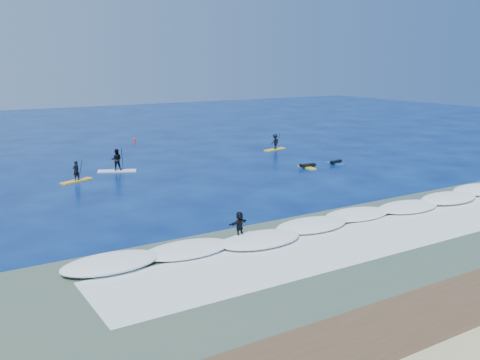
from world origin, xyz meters
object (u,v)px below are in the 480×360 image
sup_paddler_center (117,162)px  sup_paddler_right (275,143)px  prone_paddler_near (307,166)px  marker_buoy (135,140)px  sup_paddler_left (76,174)px  prone_paddler_far (335,162)px  wave_surfer (239,226)px

sup_paddler_center → sup_paddler_right: sup_paddler_center is taller
prone_paddler_near → marker_buoy: size_ratio=3.61×
sup_paddler_left → prone_paddler_near: bearing=-38.6°
sup_paddler_right → marker_buoy: bearing=116.9°
marker_buoy → sup_paddler_right: bearing=-50.1°
prone_paddler_near → prone_paddler_far: size_ratio=1.05×
wave_surfer → sup_paddler_center: bearing=74.0°
sup_paddler_left → prone_paddler_far: (22.84, -5.48, -0.46)m
sup_paddler_right → prone_paddler_far: (0.07, -9.72, -0.63)m
sup_paddler_left → sup_paddler_center: 4.67m
prone_paddler_near → wave_surfer: size_ratio=1.02×
sup_paddler_left → marker_buoy: 21.04m
sup_paddler_right → marker_buoy: sup_paddler_right is taller
sup_paddler_right → prone_paddler_far: size_ratio=1.39×
prone_paddler_near → sup_paddler_left: bearing=78.7°
sup_paddler_center → sup_paddler_right: 18.75m
sup_paddler_right → prone_paddler_far: sup_paddler_right is taller
sup_paddler_left → wave_surfer: size_ratio=1.31×
sup_paddler_center → prone_paddler_far: (18.70, -7.63, -0.73)m
wave_surfer → marker_buoy: bearing=63.2°
sup_paddler_left → sup_paddler_center: sup_paddler_center is taller
sup_paddler_center → prone_paddler_far: 20.21m
prone_paddler_near → wave_surfer: (-15.93, -13.91, 0.69)m
prone_paddler_far → marker_buoy: bearing=14.1°
prone_paddler_near → marker_buoy: bearing=23.0°
prone_paddler_far → wave_surfer: bearing=113.9°
sup_paddler_right → prone_paddler_near: sup_paddler_right is taller
prone_paddler_far → marker_buoy: marker_buoy is taller
wave_surfer → marker_buoy: wave_surfer is taller
prone_paddler_near → prone_paddler_far: bearing=-86.2°
sup_paddler_right → wave_surfer: size_ratio=1.35×
prone_paddler_far → marker_buoy: size_ratio=3.44×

